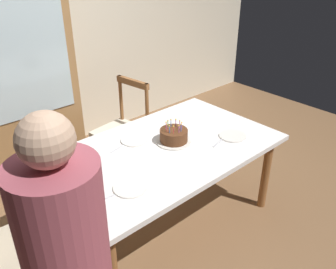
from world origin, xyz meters
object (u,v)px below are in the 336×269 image
Objects in this scene: birthday_cake at (174,136)px; plate_near_guest at (233,136)px; dining_table at (163,156)px; plate_near_celebrant at (130,188)px; china_cabinet at (14,83)px; chair_spindle_back at (123,131)px; plate_far_side at (135,140)px.

plate_near_guest is at bearing -31.80° from birthday_cake.
plate_near_celebrant reaches higher than dining_table.
dining_table is at bearing -72.68° from china_cabinet.
plate_near_celebrant and plate_near_guest have the same top height.
chair_spindle_back reaches higher than birthday_cake.
birthday_cake is 0.15× the size of china_cabinet.
plate_near_celebrant is at bearing -123.14° from chair_spindle_back.
plate_far_side is at bearing 142.55° from plate_near_guest.
chair_spindle_back is at bearing 56.86° from plate_near_celebrant.
birthday_cake is at bearing -46.34° from plate_far_side.
plate_far_side is (0.40, 0.48, 0.00)m from plate_near_celebrant.
china_cabinet reaches higher than dining_table.
plate_far_side is 0.79m from plate_near_guest.
plate_near_celebrant is at bearing -90.26° from china_cabinet.
plate_near_celebrant is 0.63m from plate_far_side.
plate_near_celebrant is 1.34m from chair_spindle_back.
birthday_cake is (0.12, 0.02, 0.13)m from dining_table.
chair_spindle_back is at bearing 105.95° from plate_near_guest.
plate_far_side is at bearing -73.26° from china_cabinet.
birthday_cake is 0.67m from plate_near_celebrant.
china_cabinet is at bearing 119.68° from plate_near_guest.
plate_far_side is at bearing 133.66° from birthday_cake.
birthday_cake is at bearing 148.20° from plate_near_guest.
birthday_cake is 1.27× the size of plate_near_guest.
dining_table is 6.42× the size of birthday_cake.
plate_near_guest is 2.08m from china_cabinet.
plate_near_celebrant is at bearing 180.00° from plate_near_guest.
plate_near_celebrant is at bearing -154.01° from dining_table.
dining_table is at bearing -172.70° from birthday_cake.
dining_table is 0.60m from plate_near_guest.
chair_spindle_back is (0.31, 0.62, -0.27)m from plate_far_side.
birthday_cake is 0.49m from plate_near_guest.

